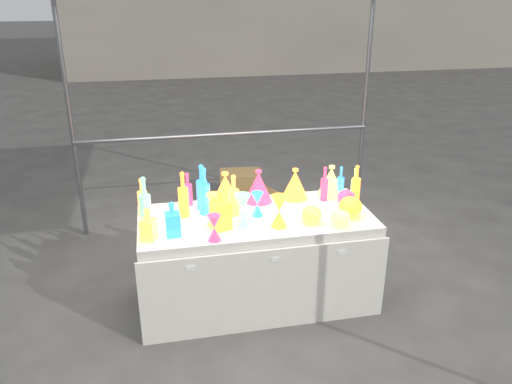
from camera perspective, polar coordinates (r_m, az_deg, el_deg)
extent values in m
plane|color=#615F5A|center=(4.24, 0.00, -11.97)|extent=(80.00, 80.00, 0.00)
cylinder|color=gray|center=(5.13, -20.42, 7.53)|extent=(0.04, 0.04, 2.40)
cylinder|color=gray|center=(5.53, 12.30, 9.41)|extent=(0.04, 0.04, 2.40)
cylinder|color=gray|center=(5.14, -3.37, 6.62)|extent=(3.00, 0.04, 0.04)
cube|color=white|center=(4.04, 0.00, -7.57)|extent=(1.80, 0.80, 0.75)
cube|color=white|center=(3.71, 1.33, -11.20)|extent=(1.84, 0.02, 0.68)
cube|color=white|center=(3.50, -7.50, -8.65)|extent=(0.06, 0.00, 0.03)
cube|color=white|center=(3.57, 2.21, -7.70)|extent=(0.06, 0.00, 0.03)
cube|color=white|center=(3.71, 9.77, -6.81)|extent=(0.06, 0.00, 0.03)
cube|color=#9B7546|center=(6.01, -1.82, 0.72)|extent=(0.52, 0.41, 0.35)
cube|color=#9B7546|center=(6.10, -0.68, -0.45)|extent=(0.79, 0.71, 0.06)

